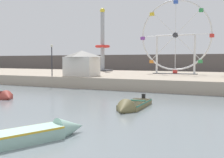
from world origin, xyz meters
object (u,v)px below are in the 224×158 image
motorboat_faded_red (3,96)px  carnival_booth_white_ticket (82,63)px  motorboat_seafoam (26,135)px  motorboat_olive_wood (131,106)px  ferris_wheel_white_frame (175,37)px  drop_tower_steel_tower (103,46)px  promenade_lamp_far (52,55)px

motorboat_faded_red → carnival_booth_white_ticket: 12.78m
motorboat_seafoam → carnival_booth_white_ticket: size_ratio=1.38×
carnival_booth_white_ticket → motorboat_olive_wood: bearing=-50.9°
ferris_wheel_white_frame → motorboat_olive_wood: bearing=-83.7°
motorboat_seafoam → motorboat_faded_red: bearing=74.0°
ferris_wheel_white_frame → drop_tower_steel_tower: bearing=160.6°
motorboat_faded_red → motorboat_seafoam: bearing=-14.4°
carnival_booth_white_ticket → promenade_lamp_far: (-2.69, -2.44, 0.89)m
ferris_wheel_white_frame → carnival_booth_white_ticket: bearing=-132.9°
motorboat_faded_red → drop_tower_steel_tower: size_ratio=0.34×
motorboat_olive_wood → drop_tower_steel_tower: size_ratio=0.44×
motorboat_faded_red → promenade_lamp_far: 11.02m
motorboat_seafoam → motorboat_olive_wood: bearing=17.2°
motorboat_seafoam → carnival_booth_white_ticket: carnival_booth_white_ticket is taller
drop_tower_steel_tower → promenade_lamp_far: 17.66m
motorboat_faded_red → ferris_wheel_white_frame: bearing=92.4°
motorboat_olive_wood → carnival_booth_white_ticket: size_ratio=1.18×
motorboat_faded_red → ferris_wheel_white_frame: size_ratio=0.37×
ferris_wheel_white_frame → motorboat_seafoam: bearing=-87.1°
drop_tower_steel_tower → ferris_wheel_white_frame: bearing=-19.4°
motorboat_olive_wood → ferris_wheel_white_frame: 23.60m
promenade_lamp_far → ferris_wheel_white_frame: bearing=46.1°
motorboat_seafoam → carnival_booth_white_ticket: 23.99m
motorboat_olive_wood → motorboat_seafoam: (-0.88, -8.58, 0.09)m
carnival_booth_white_ticket → promenade_lamp_far: promenade_lamp_far is taller
motorboat_faded_red → carnival_booth_white_ticket: carnival_booth_white_ticket is taller
motorboat_olive_wood → promenade_lamp_far: 18.03m
ferris_wheel_white_frame → promenade_lamp_far: bearing=-133.9°
motorboat_olive_wood → ferris_wheel_white_frame: ferris_wheel_white_frame is taller
motorboat_olive_wood → carnival_booth_white_ticket: 17.46m
motorboat_seafoam → carnival_booth_white_ticket: bearing=50.0°
motorboat_faded_red → motorboat_seafoam: motorboat_seafoam is taller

